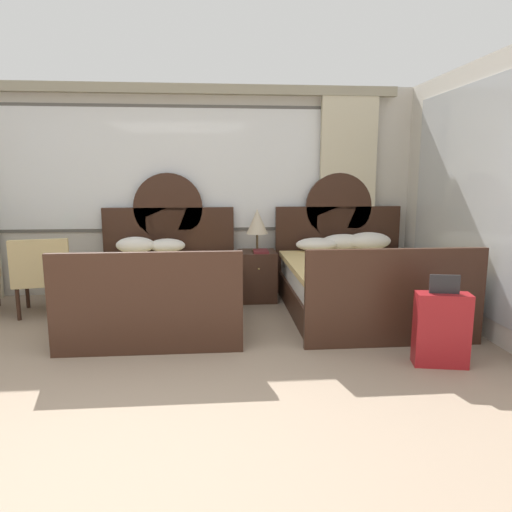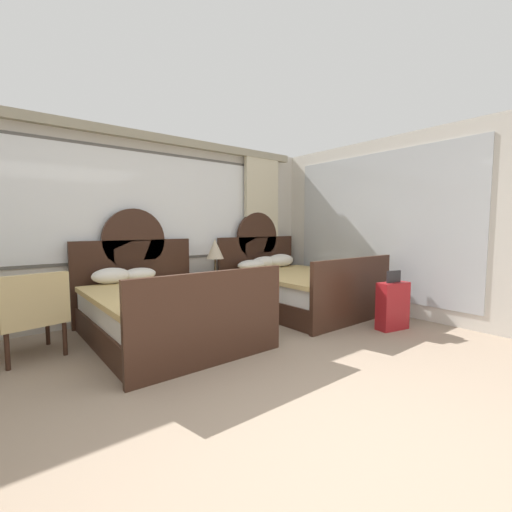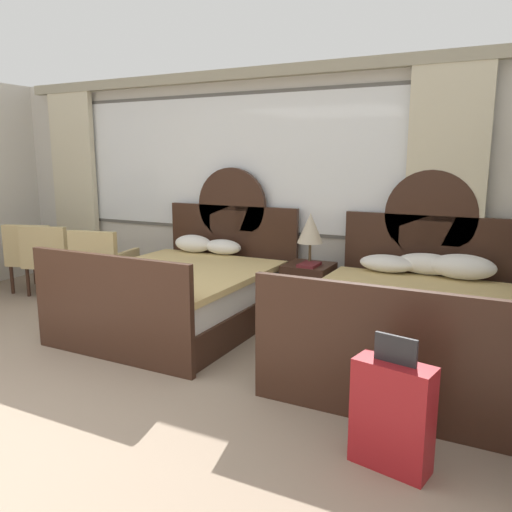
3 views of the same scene
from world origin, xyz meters
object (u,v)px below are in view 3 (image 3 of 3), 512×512
object	(u,v)px
table_lamp_on_nightstand	(310,229)
nightstand_between_beds	(308,293)
armchair_by_window_left	(103,261)
armchair_by_window_right	(36,253)
bed_near_mirror	(407,322)
suitcase_on_floor	(392,415)
armchair_by_window_centre	(52,255)
bed_near_window	(184,292)
book_on_nightstand	(309,265)

from	to	relation	value
table_lamp_on_nightstand	nightstand_between_beds	bearing A→B (deg)	-98.95
armchair_by_window_left	armchair_by_window_right	world-z (taller)	same
bed_near_mirror	armchair_by_window_left	bearing A→B (deg)	176.47
nightstand_between_beds	suitcase_on_floor	size ratio (longest dim) A/B	0.81
armchair_by_window_centre	suitcase_on_floor	world-z (taller)	armchair_by_window_centre
nightstand_between_beds	armchair_by_window_centre	world-z (taller)	armchair_by_window_centre
bed_near_window	armchair_by_window_centre	size ratio (longest dim) A/B	2.43
bed_near_mirror	suitcase_on_floor	xyz separation A→B (m)	(0.22, -1.56, -0.04)
bed_near_mirror	armchair_by_window_centre	distance (m)	4.42
armchair_by_window_left	suitcase_on_floor	xyz separation A→B (m)	(3.80, -1.78, -0.18)
bed_near_window	armchair_by_window_left	size ratio (longest dim) A/B	2.43
book_on_nightstand	armchair_by_window_centre	distance (m)	3.35
armchair_by_window_right	bed_near_window	bearing A→B (deg)	-5.58
table_lamp_on_nightstand	armchair_by_window_centre	xyz separation A→B (m)	(-3.30, -0.41, -0.50)
bed_near_window	armchair_by_window_right	world-z (taller)	bed_near_window
book_on_nightstand	armchair_by_window_right	size ratio (longest dim) A/B	0.29
armchair_by_window_centre	bed_near_window	bearing A→B (deg)	-6.33
armchair_by_window_right	table_lamp_on_nightstand	bearing A→B (deg)	6.55
nightstand_between_beds	book_on_nightstand	distance (m)	0.34
nightstand_between_beds	table_lamp_on_nightstand	world-z (taller)	table_lamp_on_nightstand
bed_near_mirror	suitcase_on_floor	size ratio (longest dim) A/B	2.77
armchair_by_window_right	bed_near_mirror	bearing A→B (deg)	-2.71
nightstand_between_beds	bed_near_mirror	bearing A→B (deg)	-29.03
bed_near_window	table_lamp_on_nightstand	distance (m)	1.45
armchair_by_window_centre	armchair_by_window_right	size ratio (longest dim) A/B	1.00
suitcase_on_floor	book_on_nightstand	bearing A→B (deg)	122.03
bed_near_mirror	armchair_by_window_centre	xyz separation A→B (m)	(-4.42, 0.22, 0.14)
armchair_by_window_left	bed_near_window	bearing A→B (deg)	-10.16
nightstand_between_beds	armchair_by_window_centre	xyz separation A→B (m)	(-3.29, -0.40, 0.18)
bed_near_mirror	book_on_nightstand	xyz separation A→B (m)	(-1.08, 0.53, 0.29)
nightstand_between_beds	suitcase_on_floor	world-z (taller)	suitcase_on_floor
nightstand_between_beds	armchair_by_window_right	world-z (taller)	armchair_by_window_right
table_lamp_on_nightstand	armchair_by_window_right	xyz separation A→B (m)	(-3.59, -0.41, -0.50)
bed_near_mirror	armchair_by_window_right	xyz separation A→B (m)	(-4.71, 0.22, 0.14)
bed_near_mirror	nightstand_between_beds	world-z (taller)	bed_near_mirror
bed_near_window	table_lamp_on_nightstand	bearing A→B (deg)	30.14
armchair_by_window_centre	suitcase_on_floor	size ratio (longest dim) A/B	1.14
table_lamp_on_nightstand	armchair_by_window_right	distance (m)	3.65
table_lamp_on_nightstand	suitcase_on_floor	size ratio (longest dim) A/B	0.68
bed_near_window	armchair_by_window_right	size ratio (longest dim) A/B	2.43
table_lamp_on_nightstand	suitcase_on_floor	world-z (taller)	table_lamp_on_nightstand
armchair_by_window_left	armchair_by_window_right	distance (m)	1.13
bed_near_mirror	armchair_by_window_right	bearing A→B (deg)	177.29
table_lamp_on_nightstand	armchair_by_window_left	world-z (taller)	table_lamp_on_nightstand
bed_near_window	armchair_by_window_left	xyz separation A→B (m)	(-1.33, 0.24, 0.15)
bed_near_mirror	armchair_by_window_left	distance (m)	3.59
bed_near_window	armchair_by_window_centre	world-z (taller)	bed_near_window
armchair_by_window_centre	nightstand_between_beds	bearing A→B (deg)	6.91
armchair_by_window_right	armchair_by_window_centre	bearing A→B (deg)	-0.03
nightstand_between_beds	armchair_by_window_centre	bearing A→B (deg)	-173.09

